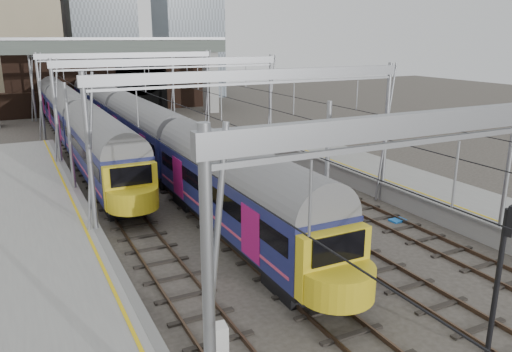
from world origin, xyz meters
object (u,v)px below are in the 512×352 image
signal_near_left (254,188)px  relay_cabinet (217,343)px  train_second (70,115)px  train_main (123,117)px  signal_near_centre (502,264)px

signal_near_left → relay_cabinet: size_ratio=4.24×
train_second → train_main: bearing=-42.8°
train_main → train_second: bearing=137.2°
train_main → signal_near_centre: 36.03m
signal_near_left → signal_near_centre: size_ratio=1.02×
train_main → signal_near_centre: signal_near_centre is taller
train_main → signal_near_left: (-0.12, -26.25, 0.66)m
relay_cabinet → train_second: bearing=96.3°
signal_near_centre → train_second: bearing=84.3°
train_second → relay_cabinet: 36.11m
signal_near_left → relay_cabinet: signal_near_left is taller
relay_cabinet → signal_near_left: bearing=62.0°
train_main → relay_cabinet: (-4.38, -32.35, -1.89)m
train_main → signal_near_centre: size_ratio=13.16×
signal_near_left → relay_cabinet: bearing=-109.3°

